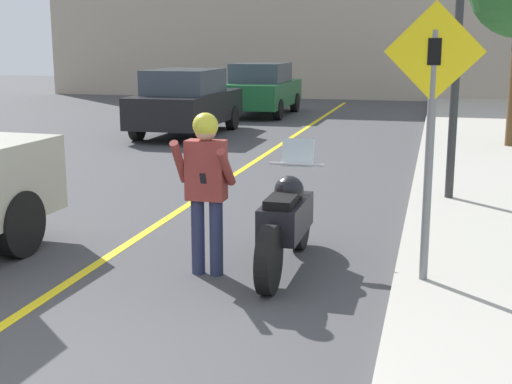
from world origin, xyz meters
name	(u,v)px	position (x,y,z in m)	size (l,w,h in m)	color
road_center_line	(192,202)	(-0.60, 6.00, 0.00)	(0.12, 36.00, 0.01)	yellow
motorcycle	(286,222)	(1.44, 3.24, 0.52)	(0.62, 2.25, 1.32)	black
person_biker	(206,177)	(0.68, 2.85, 1.04)	(0.59, 0.47, 1.70)	#282D4C
crossing_sign	(431,117)	(2.88, 2.81, 1.72)	(0.91, 0.08, 2.61)	slate
traffic_light	(459,16)	(3.16, 6.64, 2.73)	(0.26, 0.30, 3.72)	#2D2D30
parked_car_black	(186,102)	(-3.33, 13.36, 0.86)	(1.88, 4.20, 1.68)	black
parked_car_green	(262,89)	(-2.63, 18.60, 0.86)	(1.88, 4.20, 1.68)	black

